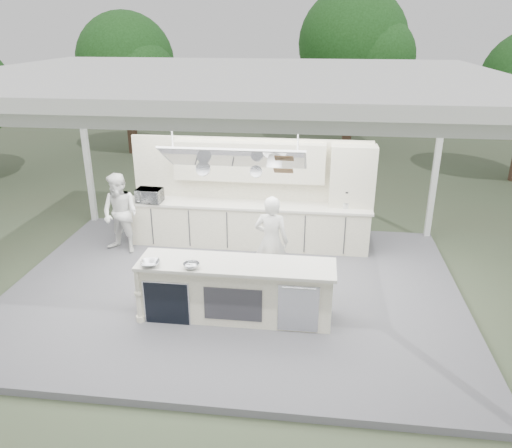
# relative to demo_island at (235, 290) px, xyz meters

# --- Properties ---
(ground) EXTENTS (90.00, 90.00, 0.00)m
(ground) POSITION_rel_demo_island_xyz_m (-0.18, 0.91, -0.60)
(ground) COLOR #3D4B33
(ground) RESTS_ON ground
(stage_deck) EXTENTS (8.00, 6.00, 0.12)m
(stage_deck) POSITION_rel_demo_island_xyz_m (-0.18, 0.91, -0.54)
(stage_deck) COLOR #58575C
(stage_deck) RESTS_ON ground
(tent) EXTENTS (8.20, 6.20, 3.86)m
(tent) POSITION_rel_demo_island_xyz_m (-0.18, 0.90, 3.11)
(tent) COLOR white
(tent) RESTS_ON ground
(demo_island) EXTENTS (3.10, 0.79, 0.95)m
(demo_island) POSITION_rel_demo_island_xyz_m (0.00, 0.00, 0.00)
(demo_island) COLOR white
(demo_island) RESTS_ON stage_deck
(back_counter) EXTENTS (5.08, 0.72, 0.95)m
(back_counter) POSITION_rel_demo_island_xyz_m (-0.18, 2.81, 0.00)
(back_counter) COLOR white
(back_counter) RESTS_ON stage_deck
(back_wall_unit) EXTENTS (5.05, 0.48, 2.25)m
(back_wall_unit) POSITION_rel_demo_island_xyz_m (0.27, 3.03, 0.98)
(back_wall_unit) COLOR white
(back_wall_unit) RESTS_ON stage_deck
(tree_cluster) EXTENTS (19.55, 9.40, 5.85)m
(tree_cluster) POSITION_rel_demo_island_xyz_m (-0.34, 10.68, 2.69)
(tree_cluster) COLOR #462F23
(tree_cluster) RESTS_ON ground
(head_chef) EXTENTS (0.67, 0.49, 1.68)m
(head_chef) POSITION_rel_demo_island_xyz_m (0.46, 1.16, 0.36)
(head_chef) COLOR white
(head_chef) RESTS_ON stage_deck
(sous_chef) EXTENTS (0.95, 0.83, 1.66)m
(sous_chef) POSITION_rel_demo_island_xyz_m (-2.72, 2.18, 0.35)
(sous_chef) COLOR white
(sous_chef) RESTS_ON stage_deck
(toaster_oven) EXTENTS (0.54, 0.39, 0.29)m
(toaster_oven) POSITION_rel_demo_island_xyz_m (-2.23, 2.61, 0.62)
(toaster_oven) COLOR silver
(toaster_oven) RESTS_ON back_counter
(bowl_large) EXTENTS (0.35, 0.35, 0.07)m
(bowl_large) POSITION_rel_demo_island_xyz_m (-1.28, -0.24, 0.51)
(bowl_large) COLOR #BABCC2
(bowl_large) RESTS_ON demo_island
(bowl_small) EXTENTS (0.27, 0.27, 0.08)m
(bowl_small) POSITION_rel_demo_island_xyz_m (-0.63, -0.24, 0.51)
(bowl_small) COLOR #B4B7BB
(bowl_small) RESTS_ON demo_island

